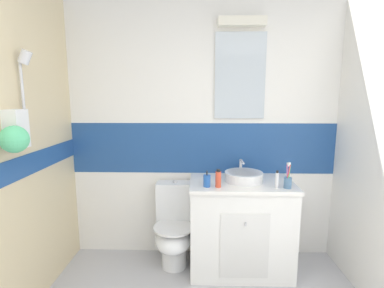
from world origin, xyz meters
TOP-DOWN VIEW (x-y plane):
  - wall_back_tiled at (0.01, 2.45)m, footprint 3.20×0.20m
  - vanity_cabinet at (0.35, 2.12)m, footprint 0.93×0.59m
  - sink_basin at (0.37, 2.12)m, footprint 0.34×0.39m
  - toilet at (-0.27, 2.16)m, footprint 0.37×0.50m
  - toothbrush_cup at (0.71, 1.92)m, footprint 0.06×0.06m
  - soap_dispenser at (0.04, 1.95)m, footprint 0.06×0.06m
  - toothpaste_tube_upright at (0.62, 1.93)m, footprint 0.03×0.03m
  - deodorant_spray_can at (0.13, 1.94)m, footprint 0.05×0.05m

SIDE VIEW (x-z plane):
  - toilet at x=-0.27m, z-range -0.03..0.76m
  - vanity_cabinet at x=0.35m, z-range 0.00..0.85m
  - sink_basin at x=0.37m, z-range 0.81..0.98m
  - soap_dispenser at x=0.04m, z-range 0.83..0.97m
  - toothbrush_cup at x=0.71m, z-range 0.80..1.02m
  - toothpaste_tube_upright at x=0.62m, z-range 0.85..1.00m
  - deodorant_spray_can at x=0.13m, z-range 0.85..1.00m
  - wall_back_tiled at x=0.01m, z-range 0.01..2.51m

